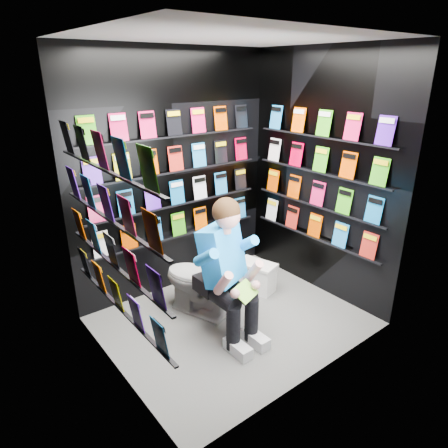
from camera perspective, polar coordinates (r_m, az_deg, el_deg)
floor at (r=4.14m, az=1.24°, el=-13.65°), size 2.40×2.40×0.00m
ceiling at (r=3.40m, az=1.62°, el=25.17°), size 2.40×2.40×0.00m
wall_back at (r=4.35m, az=-7.03°, el=6.88°), size 2.40×0.04×2.60m
wall_front at (r=2.90m, az=14.01°, el=-0.99°), size 2.40×0.04×2.60m
wall_left at (r=2.99m, az=-16.71°, el=-0.61°), size 0.04×2.00×2.60m
wall_right at (r=4.39m, az=13.70°, el=6.58°), size 0.04×2.00×2.60m
comics_back at (r=4.32m, az=-6.82°, el=6.87°), size 2.10×0.06×1.37m
comics_left at (r=3.00m, az=-16.19°, el=-0.39°), size 0.06×1.70×1.37m
comics_right at (r=4.37m, az=13.46°, el=6.59°), size 0.06×1.70×1.37m
toilet at (r=4.10m, az=-3.73°, el=-8.00°), size 0.65×0.85×0.73m
longbox at (r=4.59m, az=4.62°, el=-7.64°), size 0.34×0.46×0.31m
longbox_lid at (r=4.51m, az=4.68°, el=-5.75°), size 0.36×0.48×0.03m
reader at (r=3.63m, az=-0.48°, el=-4.46°), size 0.79×0.95×1.49m
held_comic at (r=3.49m, az=3.08°, el=-9.58°), size 0.28×0.22×0.10m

